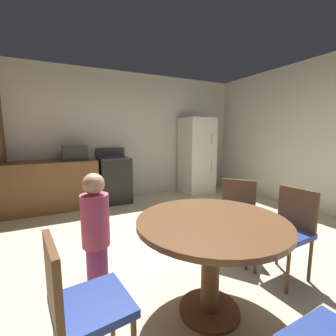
# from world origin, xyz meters

# --- Properties ---
(ground_plane) EXTENTS (14.00, 14.00, 0.00)m
(ground_plane) POSITION_xyz_m (0.00, 0.00, 0.00)
(ground_plane) COLOR beige
(wall_back) EXTENTS (5.80, 0.12, 2.70)m
(wall_back) POSITION_xyz_m (0.00, 2.91, 1.35)
(wall_back) COLOR beige
(wall_back) RESTS_ON ground
(wall_right) EXTENTS (0.12, 5.41, 2.70)m
(wall_right) POSITION_xyz_m (2.80, 0.21, 1.35)
(wall_right) COLOR beige
(wall_right) RESTS_ON ground
(kitchen_counter) EXTENTS (1.93, 0.60, 0.90)m
(kitchen_counter) POSITION_xyz_m (-1.63, 2.51, 0.45)
(kitchen_counter) COLOR brown
(kitchen_counter) RESTS_ON ground
(oven_range) EXTENTS (0.60, 0.60, 1.10)m
(oven_range) POSITION_xyz_m (-0.32, 2.52, 0.47)
(oven_range) COLOR black
(oven_range) RESTS_ON ground
(refrigerator) EXTENTS (0.68, 0.68, 1.76)m
(refrigerator) POSITION_xyz_m (1.64, 2.46, 0.88)
(refrigerator) COLOR silver
(refrigerator) RESTS_ON ground
(microwave) EXTENTS (0.44, 0.32, 0.26)m
(microwave) POSITION_xyz_m (-1.04, 2.51, 1.03)
(microwave) COLOR #2D2B28
(microwave) RESTS_ON kitchen_counter
(dining_table) EXTENTS (1.12, 1.12, 0.76)m
(dining_table) POSITION_xyz_m (-0.37, -0.80, 0.60)
(dining_table) COLOR brown
(dining_table) RESTS_ON ground
(chair_west) EXTENTS (0.45, 0.45, 0.87)m
(chair_west) POSITION_xyz_m (-1.33, -0.92, 0.50)
(chair_west) COLOR brown
(chair_west) RESTS_ON ground
(chair_east) EXTENTS (0.42, 0.42, 0.87)m
(chair_east) POSITION_xyz_m (0.59, -0.75, 0.50)
(chair_east) COLOR brown
(chair_east) RESTS_ON ground
(chair_northeast) EXTENTS (0.56, 0.56, 0.87)m
(chair_northeast) POSITION_xyz_m (0.40, -0.23, 0.50)
(chair_northeast) COLOR brown
(chair_northeast) RESTS_ON ground
(person_child) EXTENTS (0.30, 0.30, 1.09)m
(person_child) POSITION_xyz_m (-1.14, -0.30, 0.58)
(person_child) COLOR #8C337A
(person_child) RESTS_ON ground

